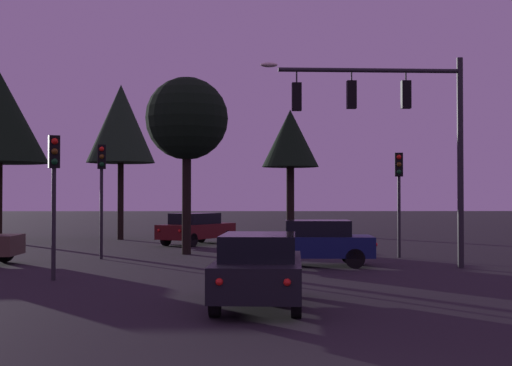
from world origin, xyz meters
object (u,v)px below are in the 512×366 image
object	(u,v)px
car_nearside_lane	(259,268)
tree_center_horizon	(0,118)
tree_behind_sign	(290,140)
tree_left_far	(187,120)
traffic_light_corner_right	(54,177)
traffic_light_corner_left	(399,183)
car_crossing_right	(314,242)
traffic_signal_mast_arm	(396,118)
tree_right_cluster	(121,124)
traffic_light_median	(102,178)
car_far_lane	(196,228)

from	to	relation	value
car_nearside_lane	tree_center_horizon	bearing A→B (deg)	120.85
tree_behind_sign	tree_left_far	xyz separation A→B (m)	(-5.29, -15.98, -0.53)
traffic_light_corner_right	tree_center_horizon	xyz separation A→B (m)	(-7.33, 16.88, 3.55)
traffic_light_corner_right	traffic_light_corner_left	bearing A→B (deg)	32.08
car_nearside_lane	car_crossing_right	distance (m)	8.80
traffic_signal_mast_arm	tree_right_cluster	xyz separation A→B (m)	(-11.54, 15.47, 1.39)
traffic_signal_mast_arm	traffic_light_corner_right	size ratio (longest dim) A/B	1.71
tree_right_cluster	tree_left_far	bearing A→B (deg)	-66.14
tree_behind_sign	traffic_light_median	bearing A→B (deg)	-114.52
tree_right_cluster	car_far_lane	bearing A→B (deg)	-43.08
car_far_lane	tree_left_far	xyz separation A→B (m)	(-0.02, -5.72, 4.61)
car_crossing_right	traffic_signal_mast_arm	bearing A→B (deg)	-18.08
traffic_signal_mast_arm	car_far_lane	world-z (taller)	traffic_signal_mast_arm
traffic_signal_mast_arm	traffic_light_corner_left	distance (m)	4.54
traffic_light_corner_right	tree_behind_sign	bearing A→B (deg)	71.53
traffic_light_median	car_nearside_lane	distance (m)	12.75
traffic_light_corner_left	car_crossing_right	xyz separation A→B (m)	(-3.55, -3.10, -2.03)
car_far_lane	tree_right_cluster	distance (m)	8.08
tree_behind_sign	car_crossing_right	bearing A→B (deg)	-91.81
traffic_light_corner_left	tree_right_cluster	bearing A→B (deg)	137.33
traffic_signal_mast_arm	traffic_light_corner_left	bearing A→B (deg)	76.19
traffic_light_median	car_crossing_right	distance (m)	8.37
traffic_light_corner_right	car_far_lane	world-z (taller)	traffic_light_corner_right
car_crossing_right	tree_right_cluster	size ratio (longest dim) A/B	0.49
car_nearside_lane	car_far_lane	distance (m)	19.28
traffic_light_corner_left	tree_right_cluster	xyz separation A→B (m)	(-12.51, 11.53, 3.42)
tree_behind_sign	tree_center_horizon	world-z (taller)	tree_center_horizon
car_nearside_lane	tree_right_cluster	bearing A→B (deg)	106.61
traffic_light_median	traffic_signal_mast_arm	bearing A→B (deg)	-19.19
tree_behind_sign	tree_right_cluster	size ratio (longest dim) A/B	0.93
tree_left_far	traffic_light_corner_right	bearing A→B (deg)	-108.76
traffic_light_median	tree_right_cluster	xyz separation A→B (m)	(-1.36, 11.93, 3.24)
traffic_light_corner_right	tree_right_cluster	bearing A→B (deg)	94.24
traffic_light_corner_right	traffic_light_median	xyz separation A→B (m)	(-0.01, 6.58, 0.16)
car_crossing_right	tree_behind_sign	bearing A→B (deg)	88.19
traffic_light_corner_left	tree_center_horizon	bearing A→B (deg)	151.82
car_far_lane	tree_left_far	size ratio (longest dim) A/B	0.64
traffic_light_median	tree_center_horizon	bearing A→B (deg)	125.40
traffic_light_corner_left	tree_right_cluster	size ratio (longest dim) A/B	0.47
car_far_lane	tree_behind_sign	size ratio (longest dim) A/B	0.59
car_crossing_right	tree_right_cluster	distance (m)	18.00
traffic_light_corner_left	tree_right_cluster	world-z (taller)	tree_right_cluster
traffic_light_corner_right	tree_right_cluster	xyz separation A→B (m)	(-1.37, 18.51, 3.41)
car_nearside_lane	tree_center_horizon	xyz separation A→B (m)	(-12.87, 21.55, 5.60)
car_crossing_right	car_far_lane	world-z (taller)	same
traffic_light_corner_left	tree_behind_sign	bearing A→B (deg)	99.26
traffic_light_corner_right	tree_behind_sign	world-z (taller)	tree_behind_sign
car_far_lane	tree_behind_sign	xyz separation A→B (m)	(5.27, 10.26, 5.15)
car_nearside_lane	traffic_light_corner_left	bearing A→B (deg)	64.36
traffic_light_median	tree_right_cluster	size ratio (longest dim) A/B	0.50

